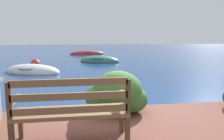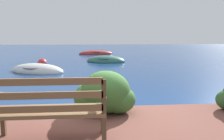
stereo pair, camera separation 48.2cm
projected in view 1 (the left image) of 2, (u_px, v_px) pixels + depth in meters
ground_plane at (118, 116)px, 4.57m from camera, size 80.00×80.00×0.00m
park_bench at (72, 109)px, 2.89m from camera, size 1.52×0.48×0.93m
hedge_clump_left at (117, 94)px, 4.14m from camera, size 1.18×0.85×0.80m
rowboat_nearest at (32, 71)px, 9.99m from camera, size 3.02×2.29×0.70m
rowboat_mid at (99, 61)px, 14.10m from camera, size 2.81×2.02×0.73m
rowboat_far at (87, 54)px, 20.02m from camera, size 3.20×1.46×0.65m
mooring_buoy at (35, 64)px, 12.50m from camera, size 0.59×0.59×0.54m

